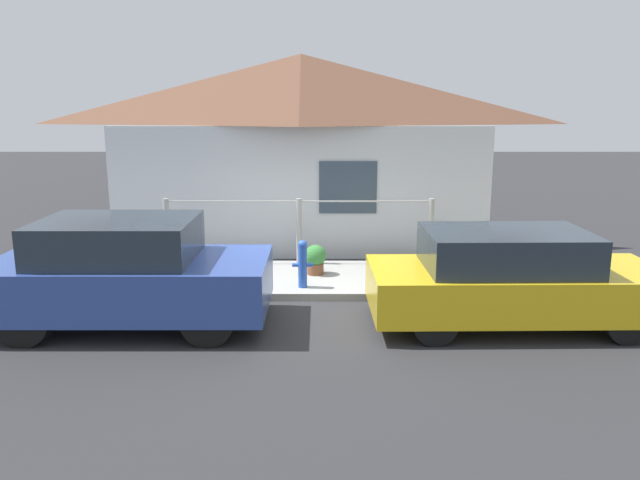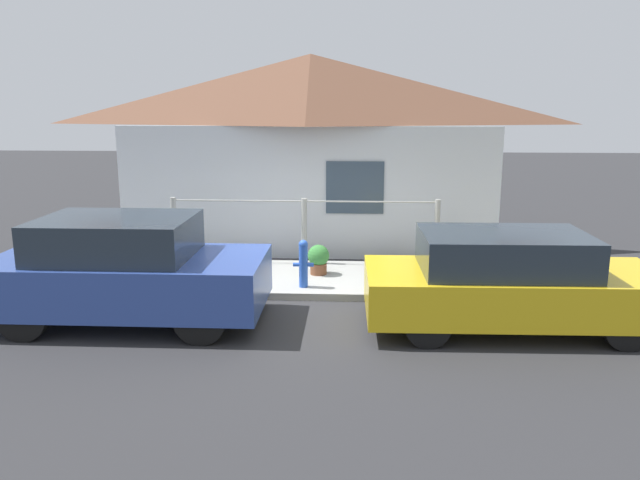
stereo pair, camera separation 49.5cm
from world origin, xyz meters
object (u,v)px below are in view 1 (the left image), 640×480
car_left (129,273)px  potted_plant_near_hydrant (316,259)px  fire_hydrant (303,263)px  car_right (513,279)px  potted_plant_by_fence (169,256)px

car_left → potted_plant_near_hydrant: bearing=41.0°
potted_plant_near_hydrant → car_left: bearing=-138.9°
car_left → fire_hydrant: bearing=31.4°
fire_hydrant → potted_plant_near_hydrant: fire_hydrant is taller
potted_plant_near_hydrant → fire_hydrant: bearing=-104.3°
car_right → potted_plant_near_hydrant: (-2.69, 2.20, -0.27)m
car_left → potted_plant_by_fence: size_ratio=7.73×
fire_hydrant → potted_plant_near_hydrant: size_ratio=1.50×
potted_plant_near_hydrant → car_right: bearing=-39.2°
potted_plant_by_fence → potted_plant_near_hydrant: bearing=-5.3°
potted_plant_by_fence → car_left: bearing=-88.7°
car_right → potted_plant_by_fence: (-5.27, 2.44, -0.29)m
car_left → potted_plant_by_fence: car_left is taller
car_left → fire_hydrant: 2.73m
car_left → potted_plant_by_fence: 2.47m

